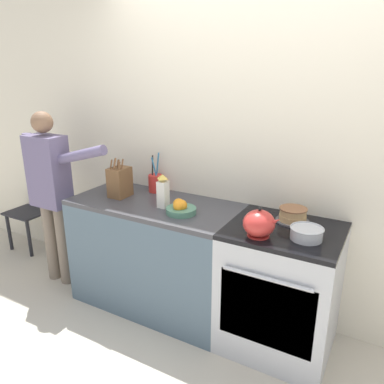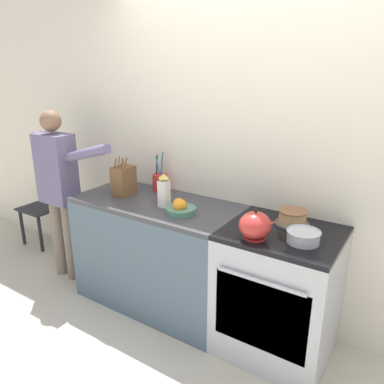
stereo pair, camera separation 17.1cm
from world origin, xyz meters
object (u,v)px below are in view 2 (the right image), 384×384
(knife_block, at_px, (124,181))
(dining_chair, at_px, (48,201))
(person_baker, at_px, (59,183))
(stove_range, at_px, (278,292))
(mixing_bowl, at_px, (303,236))
(tea_kettle, at_px, (255,225))
(utensil_crock, at_px, (160,182))
(layer_cake, at_px, (292,218))
(fruit_bowl, at_px, (180,208))
(milk_carton, at_px, (164,191))

(knife_block, distance_m, dining_chair, 1.57)
(person_baker, bearing_deg, stove_range, 0.54)
(mixing_bowl, bearing_deg, tea_kettle, -159.82)
(utensil_crock, height_order, person_baker, person_baker)
(stove_range, bearing_deg, layer_cake, 86.46)
(knife_block, relative_size, utensil_crock, 0.98)
(layer_cake, bearing_deg, fruit_bowl, -161.88)
(milk_carton, bearing_deg, knife_block, 174.59)
(fruit_bowl, distance_m, person_baker, 1.27)
(stove_range, height_order, layer_cake, layer_cake)
(mixing_bowl, bearing_deg, stove_range, 149.87)
(fruit_bowl, bearing_deg, utensil_crock, 143.06)
(layer_cake, height_order, mixing_bowl, layer_cake)
(layer_cake, height_order, utensil_crock, utensil_crock)
(utensil_crock, distance_m, milk_carton, 0.39)
(tea_kettle, relative_size, fruit_bowl, 1.12)
(milk_carton, bearing_deg, stove_range, 3.34)
(knife_block, xyz_separation_m, milk_carton, (0.44, -0.04, -0.00))
(fruit_bowl, xyz_separation_m, person_baker, (-1.27, -0.04, -0.02))
(tea_kettle, xyz_separation_m, utensil_crock, (-1.05, 0.42, -0.01))
(mixing_bowl, height_order, fruit_bowl, fruit_bowl)
(layer_cake, relative_size, utensil_crock, 0.68)
(mixing_bowl, distance_m, person_baker, 2.15)
(stove_range, distance_m, tea_kettle, 0.57)
(mixing_bowl, bearing_deg, person_baker, -178.57)
(layer_cake, height_order, dining_chair, layer_cake)
(person_baker, bearing_deg, dining_chair, 148.76)
(person_baker, distance_m, dining_chair, 1.00)
(fruit_bowl, bearing_deg, milk_carton, 165.25)
(dining_chair, bearing_deg, layer_cake, 12.02)
(tea_kettle, height_order, knife_block, knife_block)
(fruit_bowl, relative_size, milk_carton, 0.85)
(milk_carton, xyz_separation_m, person_baker, (-1.10, -0.09, -0.09))
(person_baker, bearing_deg, fruit_bowl, -1.57)
(knife_block, bearing_deg, layer_cake, 6.45)
(layer_cake, distance_m, fruit_bowl, 0.77)
(mixing_bowl, bearing_deg, knife_block, 177.01)
(stove_range, distance_m, layer_cake, 0.51)
(layer_cake, relative_size, milk_carton, 0.89)
(tea_kettle, xyz_separation_m, mixing_bowl, (0.27, 0.10, -0.04))
(utensil_crock, height_order, fruit_bowl, utensil_crock)
(tea_kettle, relative_size, dining_chair, 0.29)
(layer_cake, bearing_deg, knife_block, -173.55)
(tea_kettle, height_order, fruit_bowl, tea_kettle)
(mixing_bowl, xyz_separation_m, person_baker, (-2.15, -0.05, -0.01))
(tea_kettle, distance_m, mixing_bowl, 0.29)
(stove_range, xyz_separation_m, utensil_crock, (-1.16, 0.23, 0.52))
(knife_block, height_order, fruit_bowl, knife_block)
(knife_block, distance_m, utensil_crock, 0.30)
(mixing_bowl, bearing_deg, layer_cake, 122.03)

